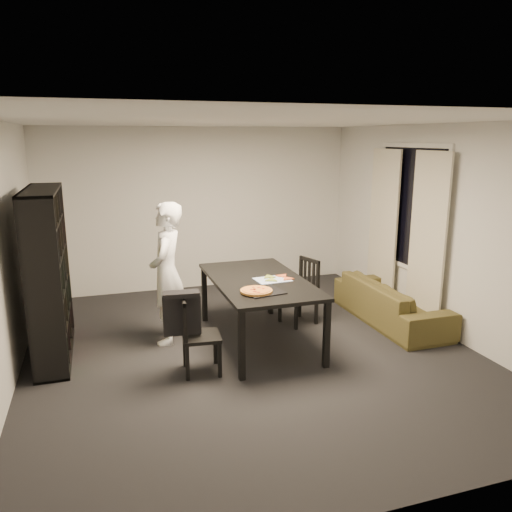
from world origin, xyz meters
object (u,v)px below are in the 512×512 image
object	(u,v)px
person	(167,274)
sofa	(391,302)
pepperoni_pizza	(256,291)
chair_right	(303,286)
chair_left	(193,330)
bookshelf	(49,274)
baking_tray	(264,292)
dining_table	(259,285)

from	to	relation	value
person	sofa	world-z (taller)	person
pepperoni_pizza	chair_right	bearing A→B (deg)	44.79
chair_left	sofa	world-z (taller)	chair_left
chair_left	chair_right	size ratio (longest dim) A/B	0.96
bookshelf	pepperoni_pizza	distance (m)	2.32
chair_right	person	world-z (taller)	person
chair_right	pepperoni_pizza	size ratio (longest dim) A/B	2.48
bookshelf	chair_left	bearing A→B (deg)	-33.54
sofa	person	bearing A→B (deg)	85.01
chair_right	sofa	distance (m)	1.21
person	pepperoni_pizza	distance (m)	1.21
chair_left	sofa	size ratio (longest dim) A/B	0.44
person	baking_tray	distance (m)	1.27
dining_table	person	xyz separation A→B (m)	(-1.03, 0.35, 0.13)
person	pepperoni_pizza	bearing A→B (deg)	63.83
chair_left	baking_tray	size ratio (longest dim) A/B	2.09
dining_table	chair_left	distance (m)	1.10
dining_table	person	size ratio (longest dim) A/B	1.11
chair_left	pepperoni_pizza	bearing A→B (deg)	-78.80
person	bookshelf	bearing A→B (deg)	-70.77
bookshelf	chair_left	world-z (taller)	bookshelf
dining_table	chair_left	xyz separation A→B (m)	(-0.91, -0.58, -0.24)
bookshelf	sofa	size ratio (longest dim) A/B	1.00
baking_tray	pepperoni_pizza	size ratio (longest dim) A/B	1.14
dining_table	person	distance (m)	1.10
chair_left	chair_right	xyz separation A→B (m)	(1.68, 1.03, 0.02)
chair_left	person	size ratio (longest dim) A/B	0.49
person	sofa	size ratio (longest dim) A/B	0.90
chair_left	pepperoni_pizza	xyz separation A→B (m)	(0.71, 0.07, 0.34)
chair_left	sofa	xyz separation A→B (m)	(2.82, 0.68, -0.20)
bookshelf	sofa	xyz separation A→B (m)	(4.25, -0.27, -0.67)
person	pepperoni_pizza	xyz separation A→B (m)	(0.84, -0.87, -0.04)
bookshelf	sofa	bearing A→B (deg)	-3.62
chair_left	pepperoni_pizza	world-z (taller)	chair_left
bookshelf	baking_tray	size ratio (longest dim) A/B	4.75
bookshelf	chair_right	distance (m)	3.15
chair_right	sofa	bearing A→B (deg)	55.70
bookshelf	chair_right	size ratio (longest dim) A/B	2.19
baking_tray	sofa	bearing A→B (deg)	16.97
chair_right	sofa	world-z (taller)	chair_right
bookshelf	chair_right	world-z (taller)	bookshelf
sofa	pepperoni_pizza	bearing A→B (deg)	106.13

